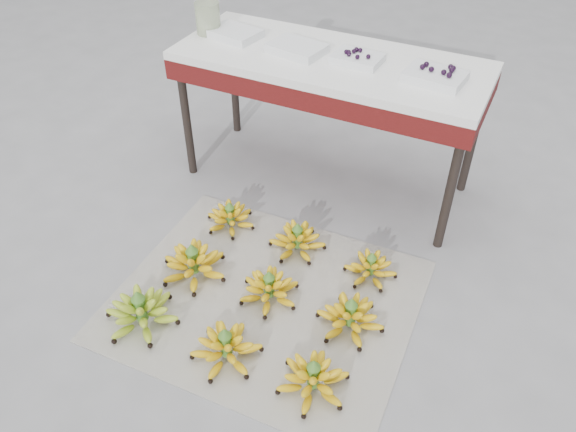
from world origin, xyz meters
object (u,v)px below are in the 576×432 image
at_px(vendor_table, 330,73).
at_px(glass_jar, 208,18).
at_px(bunch_mid_center, 269,289).
at_px(tray_far_left, 234,33).
at_px(tray_left, 297,48).
at_px(newspaper_mat, 266,300).
at_px(bunch_back_left, 230,217).
at_px(tray_right, 357,58).
at_px(bunch_mid_left, 194,264).
at_px(bunch_mid_right, 350,317).
at_px(bunch_front_center, 226,347).
at_px(bunch_back_center, 297,240).
at_px(tray_far_right, 435,76).
at_px(bunch_front_left, 141,312).
at_px(bunch_back_right, 371,268).
at_px(bunch_front_right, 313,379).

relative_size(vendor_table, glass_jar, 9.62).
xyz_separation_m(bunch_mid_center, tray_far_left, (-0.65, 0.91, 0.68)).
bearing_deg(vendor_table, bunch_mid_center, -82.01).
relative_size(vendor_table, tray_left, 5.24).
bearing_deg(newspaper_mat, bunch_back_left, 137.01).
height_order(tray_left, tray_right, tray_right).
xyz_separation_m(bunch_back_left, vendor_table, (0.27, 0.57, 0.58)).
relative_size(bunch_mid_left, bunch_mid_right, 1.34).
relative_size(bunch_mid_left, vendor_table, 0.26).
distance_m(bunch_front_center, tray_left, 1.43).
bearing_deg(bunch_mid_center, bunch_back_center, 70.95).
bearing_deg(bunch_mid_right, glass_jar, 140.53).
distance_m(tray_far_left, tray_left, 0.36).
bearing_deg(bunch_back_left, tray_far_right, 40.19).
xyz_separation_m(bunch_front_left, bunch_mid_left, (0.04, 0.33, -0.00)).
bearing_deg(tray_far_right, bunch_mid_center, -113.28).
bearing_deg(vendor_table, bunch_mid_left, -104.67).
bearing_deg(tray_right, bunch_back_right, -59.95).
xyz_separation_m(bunch_front_left, bunch_back_right, (0.76, 0.66, -0.01)).
distance_m(bunch_front_left, glass_jar, 1.50).
xyz_separation_m(bunch_mid_center, tray_far_right, (0.38, 0.88, 0.68)).
bearing_deg(bunch_mid_center, bunch_back_left, 116.04).
height_order(newspaper_mat, bunch_back_right, bunch_back_right).
xyz_separation_m(bunch_back_right, tray_far_right, (0.03, 0.56, 0.69)).
relative_size(bunch_mid_left, bunch_back_right, 1.40).
relative_size(bunch_front_right, tray_left, 1.27).
distance_m(bunch_back_left, tray_far_right, 1.16).
xyz_separation_m(newspaper_mat, bunch_mid_right, (0.38, 0.02, 0.06)).
height_order(newspaper_mat, bunch_mid_center, bunch_mid_center).
distance_m(bunch_front_center, bunch_back_right, 0.75).
bearing_deg(newspaper_mat, tray_right, 89.10).
bearing_deg(newspaper_mat, bunch_back_center, 92.16).
relative_size(bunch_back_center, glass_jar, 1.81).
bearing_deg(bunch_front_right, bunch_front_center, 158.34).
bearing_deg(tray_far_right, bunch_mid_right, -90.62).
xyz_separation_m(bunch_back_left, bunch_back_right, (0.74, -0.03, -0.00)).
bearing_deg(bunch_mid_left, bunch_back_center, 65.05).
height_order(bunch_front_left, bunch_mid_center, bunch_front_left).
relative_size(bunch_mid_center, bunch_back_center, 1.22).
bearing_deg(bunch_back_right, glass_jar, 141.66).
relative_size(bunch_front_left, tray_far_right, 1.24).
distance_m(bunch_mid_center, tray_far_left, 1.31).
relative_size(bunch_back_left, vendor_table, 0.18).
xyz_separation_m(bunch_front_center, bunch_mid_left, (-0.36, 0.33, 0.00)).
bearing_deg(bunch_mid_center, bunch_mid_right, -22.39).
distance_m(bunch_front_center, bunch_back_center, 0.68).
bearing_deg(newspaper_mat, bunch_back_right, 42.89).
distance_m(bunch_mid_left, vendor_table, 1.12).
bearing_deg(tray_far_right, bunch_back_center, -126.25).
distance_m(bunch_mid_left, bunch_back_center, 0.49).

